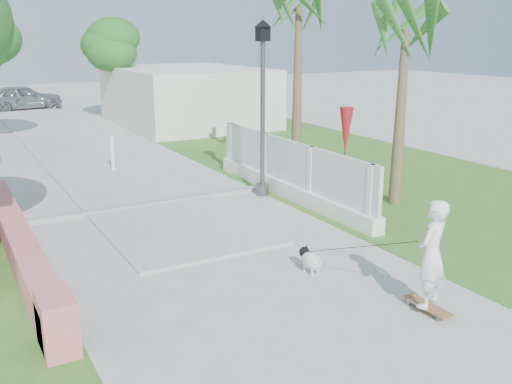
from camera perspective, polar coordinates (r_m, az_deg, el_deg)
ground at (r=9.23m, az=2.09°, el=-10.84°), size 90.00×90.00×0.00m
path_strip at (r=27.69m, az=-20.09°, el=6.13°), size 3.20×36.00×0.06m
curb at (r=14.33m, az=-10.48°, el=-1.15°), size 6.50×0.25×0.10m
grass_right at (r=19.27m, az=7.52°, el=3.13°), size 8.00×20.00×0.01m
pink_wall at (r=11.30m, az=-22.39°, el=-5.28°), size 0.45×8.20×0.80m
lattice_fence at (r=14.75m, az=3.29°, el=1.55°), size 0.35×7.00×1.50m
building_right at (r=27.24m, az=-6.94°, el=9.51°), size 6.00×8.00×2.60m
street_lamp at (r=14.58m, az=0.67°, el=8.93°), size 0.44×0.44×4.44m
bollard at (r=17.98m, az=-14.16°, el=3.78°), size 0.14×0.14×1.09m
patio_umbrella at (r=14.92m, az=8.97°, el=6.03°), size 0.36×0.36×2.30m
tree_path_right at (r=28.07m, az=-14.10°, el=13.84°), size 3.00×3.00×4.79m
palm_far at (r=16.23m, az=4.29°, el=16.84°), size 1.80×1.80×5.30m
palm_near at (r=14.13m, az=14.70°, el=14.45°), size 1.80×1.80×4.70m
skateboarder at (r=9.28m, az=12.13°, el=-5.64°), size 1.05×2.76×1.77m
dog at (r=10.22m, az=5.45°, el=-6.73°), size 0.29×0.64×0.44m
parked_car at (r=34.66m, az=-22.29°, el=8.76°), size 4.25×2.03×1.40m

